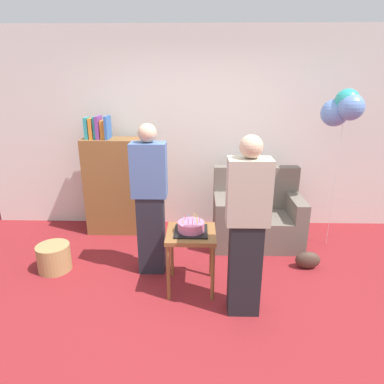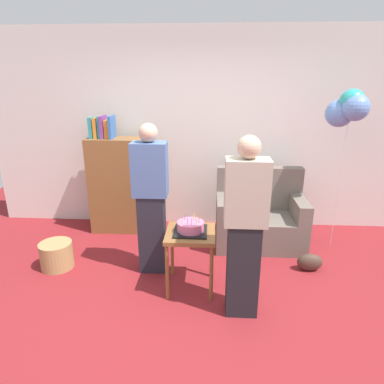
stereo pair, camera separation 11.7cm
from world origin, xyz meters
name	(u,v)px [view 2 (the right image)]	position (x,y,z in m)	size (l,w,h in m)	color
ground_plane	(196,308)	(0.00, 0.00, 0.00)	(8.00, 8.00, 0.00)	maroon
wall_back	(204,131)	(0.00, 2.05, 1.35)	(6.00, 0.10, 2.70)	silver
couch	(259,218)	(0.74, 1.40, 0.34)	(1.10, 0.70, 0.96)	#6B6056
bookshelf	(120,184)	(-1.13, 1.70, 0.68)	(0.80, 0.36, 1.59)	brown
side_table	(191,241)	(-0.08, 0.34, 0.53)	(0.48, 0.48, 0.62)	brown
birthday_cake	(190,227)	(-0.08, 0.34, 0.67)	(0.32, 0.32, 0.17)	black
person_blowing_candles	(151,200)	(-0.51, 0.66, 0.83)	(0.36, 0.22, 1.63)	#23232D
person_holding_cake	(245,229)	(0.41, -0.01, 0.83)	(0.36, 0.22, 1.63)	black
wicker_basket	(57,255)	(-1.61, 0.64, 0.15)	(0.36, 0.36, 0.30)	#A88451
handbag	(310,262)	(1.23, 0.74, 0.10)	(0.28, 0.14, 0.20)	#473328
balloon_bunch	(348,108)	(1.63, 1.32, 1.72)	(0.42, 0.46, 1.94)	silver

